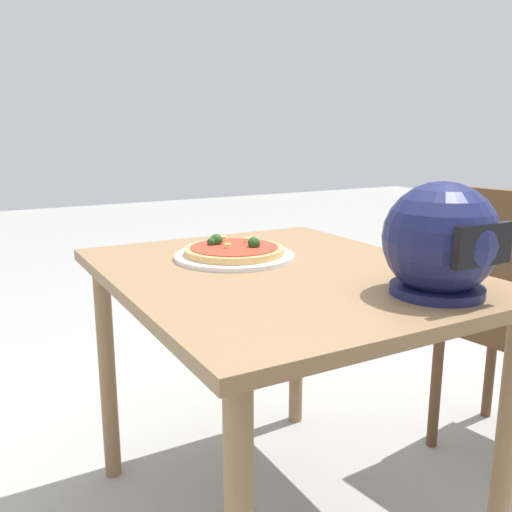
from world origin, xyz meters
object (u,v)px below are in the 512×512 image
(dining_table, at_px, (279,306))
(chair_side, at_px, (505,314))
(motorcycle_helmet, at_px, (441,242))
(pizza, at_px, (234,250))

(dining_table, xyz_separation_m, chair_side, (-0.76, 0.10, -0.12))
(motorcycle_helmet, xyz_separation_m, chair_side, (-0.59, -0.25, -0.33))
(dining_table, relative_size, chair_side, 1.10)
(pizza, bearing_deg, chair_side, 161.97)
(dining_table, bearing_deg, chair_side, 172.73)
(pizza, xyz_separation_m, motorcycle_helmet, (-0.22, 0.52, 0.09))
(dining_table, bearing_deg, motorcycle_helmet, 116.83)
(motorcycle_helmet, distance_m, chair_side, 0.72)
(pizza, relative_size, motorcycle_helmet, 1.13)
(motorcycle_helmet, bearing_deg, dining_table, -63.17)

